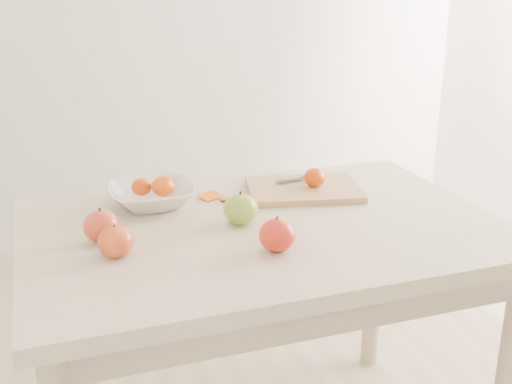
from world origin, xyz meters
name	(u,v)px	position (x,y,z in m)	size (l,w,h in m)	color
table	(262,259)	(0.00, 0.00, 0.65)	(1.20, 0.80, 0.75)	beige
cutting_board	(303,189)	(0.20, 0.19, 0.76)	(0.32, 0.23, 0.02)	tan
board_tangerine	(315,178)	(0.23, 0.18, 0.80)	(0.06, 0.06, 0.05)	#D75107
fruit_bowl	(152,196)	(-0.24, 0.23, 0.78)	(0.24, 0.24, 0.06)	white
bowl_tangerine_near	(141,187)	(-0.27, 0.24, 0.80)	(0.05, 0.05, 0.05)	#C83507
bowl_tangerine_far	(163,186)	(-0.21, 0.21, 0.81)	(0.06, 0.06, 0.06)	#E65F08
orange_peel_a	(211,198)	(-0.07, 0.23, 0.75)	(0.06, 0.04, 0.00)	#D25C0E
orange_peel_b	(228,199)	(-0.03, 0.20, 0.75)	(0.04, 0.04, 0.00)	#C55B0D
paring_knife	(308,176)	(0.24, 0.26, 0.78)	(0.17, 0.05, 0.01)	white
apple_green	(241,209)	(-0.05, 0.02, 0.79)	(0.09, 0.09, 0.08)	olive
apple_red_e	(277,235)	(-0.02, -0.16, 0.79)	(0.09, 0.09, 0.08)	maroon
apple_red_d	(116,242)	(-0.38, -0.07, 0.79)	(0.08, 0.08, 0.07)	#901604
apple_red_b	(101,226)	(-0.40, 0.02, 0.79)	(0.09, 0.09, 0.08)	maroon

